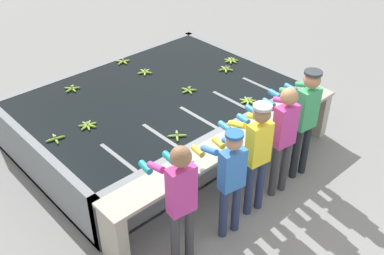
{
  "coord_description": "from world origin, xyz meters",
  "views": [
    {
      "loc": [
        -3.93,
        -3.16,
        4.46
      ],
      "look_at": [
        0.0,
        1.11,
        0.59
      ],
      "focal_mm": 42.0,
      "sensor_mm": 36.0,
      "label": 1
    }
  ],
  "objects_px": {
    "worker_3": "(282,132)",
    "worker_4": "(305,114)",
    "banana_bunch_floating_0": "(231,60)",
    "banana_bunch_floating_2": "(177,136)",
    "banana_bunch_floating_6": "(189,90)",
    "banana_bunch_floating_8": "(72,89)",
    "worker_1": "(230,174)",
    "worker_0": "(180,196)",
    "banana_bunch_floating_7": "(88,125)",
    "knife_0": "(181,168)",
    "banana_bunch_floating_4": "(226,69)",
    "banana_bunch_ledge_0": "(292,110)",
    "banana_bunch_floating_5": "(123,61)",
    "banana_bunch_floating_3": "(55,139)",
    "banana_bunch_floating_9": "(248,101)",
    "banana_bunch_floating_1": "(145,72)",
    "worker_2": "(256,149)"
  },
  "relations": [
    {
      "from": "worker_3",
      "to": "worker_4",
      "type": "bearing_deg",
      "value": 3.63
    },
    {
      "from": "banana_bunch_floating_0",
      "to": "banana_bunch_floating_2",
      "type": "bearing_deg",
      "value": -153.61
    },
    {
      "from": "banana_bunch_floating_6",
      "to": "banana_bunch_floating_8",
      "type": "distance_m",
      "value": 1.94
    },
    {
      "from": "worker_1",
      "to": "banana_bunch_floating_8",
      "type": "distance_m",
      "value": 3.39
    },
    {
      "from": "worker_1",
      "to": "worker_4",
      "type": "distance_m",
      "value": 1.66
    },
    {
      "from": "worker_0",
      "to": "banana_bunch_floating_7",
      "type": "height_order",
      "value": "worker_0"
    },
    {
      "from": "worker_3",
      "to": "knife_0",
      "type": "distance_m",
      "value": 1.48
    },
    {
      "from": "banana_bunch_floating_4",
      "to": "banana_bunch_ledge_0",
      "type": "height_order",
      "value": "banana_bunch_ledge_0"
    },
    {
      "from": "banana_bunch_floating_0",
      "to": "banana_bunch_floating_8",
      "type": "xyz_separation_m",
      "value": [
        -2.75,
        1.05,
        0.0
      ]
    },
    {
      "from": "worker_0",
      "to": "banana_bunch_floating_5",
      "type": "xyz_separation_m",
      "value": [
        1.79,
        3.64,
        -0.2
      ]
    },
    {
      "from": "worker_0",
      "to": "knife_0",
      "type": "bearing_deg",
      "value": 47.59
    },
    {
      "from": "worker_0",
      "to": "banana_bunch_floating_3",
      "type": "height_order",
      "value": "worker_0"
    },
    {
      "from": "worker_0",
      "to": "banana_bunch_floating_2",
      "type": "distance_m",
      "value": 1.49
    },
    {
      "from": "worker_1",
      "to": "banana_bunch_ledge_0",
      "type": "height_order",
      "value": "worker_1"
    },
    {
      "from": "worker_1",
      "to": "banana_bunch_ledge_0",
      "type": "relative_size",
      "value": 5.76
    },
    {
      "from": "banana_bunch_floating_8",
      "to": "banana_bunch_floating_9",
      "type": "relative_size",
      "value": 0.99
    },
    {
      "from": "worker_0",
      "to": "banana_bunch_floating_1",
      "type": "xyz_separation_m",
      "value": [
        1.83,
        3.02,
        -0.2
      ]
    },
    {
      "from": "worker_4",
      "to": "banana_bunch_floating_8",
      "type": "xyz_separation_m",
      "value": [
        -1.87,
        3.28,
        -0.22
      ]
    },
    {
      "from": "banana_bunch_floating_9",
      "to": "knife_0",
      "type": "relative_size",
      "value": 0.8
    },
    {
      "from": "worker_4",
      "to": "banana_bunch_floating_5",
      "type": "height_order",
      "value": "worker_4"
    },
    {
      "from": "worker_1",
      "to": "banana_bunch_ledge_0",
      "type": "distance_m",
      "value": 1.97
    },
    {
      "from": "worker_2",
      "to": "worker_3",
      "type": "relative_size",
      "value": 0.99
    },
    {
      "from": "banana_bunch_floating_6",
      "to": "banana_bunch_floating_4",
      "type": "bearing_deg",
      "value": 6.89
    },
    {
      "from": "banana_bunch_floating_7",
      "to": "banana_bunch_ledge_0",
      "type": "bearing_deg",
      "value": -34.77
    },
    {
      "from": "worker_3",
      "to": "banana_bunch_ledge_0",
      "type": "xyz_separation_m",
      "value": [
        0.81,
        0.42,
        -0.17
      ]
    },
    {
      "from": "worker_3",
      "to": "banana_bunch_ledge_0",
      "type": "relative_size",
      "value": 6.27
    },
    {
      "from": "worker_3",
      "to": "worker_0",
      "type": "bearing_deg",
      "value": -178.95
    },
    {
      "from": "worker_0",
      "to": "banana_bunch_floating_3",
      "type": "relative_size",
      "value": 6.24
    },
    {
      "from": "banana_bunch_ledge_0",
      "to": "worker_2",
      "type": "bearing_deg",
      "value": -162.32
    },
    {
      "from": "banana_bunch_floating_4",
      "to": "banana_bunch_floating_6",
      "type": "relative_size",
      "value": 0.99
    },
    {
      "from": "banana_bunch_floating_1",
      "to": "banana_bunch_floating_5",
      "type": "bearing_deg",
      "value": 92.96
    },
    {
      "from": "banana_bunch_floating_2",
      "to": "banana_bunch_floating_6",
      "type": "xyz_separation_m",
      "value": [
        1.01,
        0.87,
        -0.0
      ]
    },
    {
      "from": "worker_3",
      "to": "banana_bunch_floating_9",
      "type": "bearing_deg",
      "value": 63.79
    },
    {
      "from": "worker_2",
      "to": "banana_bunch_floating_8",
      "type": "height_order",
      "value": "worker_2"
    },
    {
      "from": "banana_bunch_floating_1",
      "to": "banana_bunch_floating_9",
      "type": "height_order",
      "value": "same"
    },
    {
      "from": "banana_bunch_floating_5",
      "to": "worker_2",
      "type": "bearing_deg",
      "value": -97.25
    },
    {
      "from": "banana_bunch_floating_0",
      "to": "knife_0",
      "type": "xyz_separation_m",
      "value": [
        -2.8,
        -1.75,
        -0.01
      ]
    },
    {
      "from": "banana_bunch_floating_4",
      "to": "banana_bunch_ledge_0",
      "type": "bearing_deg",
      "value": -99.57
    },
    {
      "from": "banana_bunch_floating_2",
      "to": "banana_bunch_floating_9",
      "type": "height_order",
      "value": "same"
    },
    {
      "from": "banana_bunch_floating_3",
      "to": "banana_bunch_floating_9",
      "type": "bearing_deg",
      "value": -22.14
    },
    {
      "from": "banana_bunch_floating_3",
      "to": "banana_bunch_floating_4",
      "type": "xyz_separation_m",
      "value": [
        3.33,
        -0.1,
        -0.0
      ]
    },
    {
      "from": "worker_1",
      "to": "banana_bunch_floating_0",
      "type": "relative_size",
      "value": 5.65
    },
    {
      "from": "banana_bunch_floating_6",
      "to": "banana_bunch_ledge_0",
      "type": "height_order",
      "value": "banana_bunch_ledge_0"
    },
    {
      "from": "banana_bunch_floating_3",
      "to": "banana_bunch_floating_4",
      "type": "height_order",
      "value": "same"
    },
    {
      "from": "worker_1",
      "to": "banana_bunch_floating_2",
      "type": "xyz_separation_m",
      "value": [
        0.16,
        1.16,
        -0.09
      ]
    },
    {
      "from": "banana_bunch_floating_6",
      "to": "banana_bunch_floating_7",
      "type": "distance_m",
      "value": 1.81
    },
    {
      "from": "worker_4",
      "to": "worker_1",
      "type": "bearing_deg",
      "value": -176.52
    },
    {
      "from": "worker_1",
      "to": "banana_bunch_floating_6",
      "type": "xyz_separation_m",
      "value": [
        1.17,
        2.03,
        -0.09
      ]
    },
    {
      "from": "banana_bunch_floating_2",
      "to": "banana_bunch_floating_5",
      "type": "bearing_deg",
      "value": 71.24
    },
    {
      "from": "banana_bunch_floating_1",
      "to": "banana_bunch_floating_7",
      "type": "relative_size",
      "value": 0.99
    }
  ]
}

